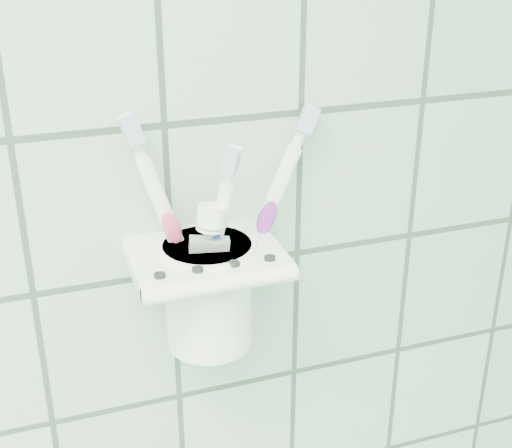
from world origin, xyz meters
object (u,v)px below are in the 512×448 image
toothbrush_orange (195,235)px  toothbrush_blue (218,219)px  toothbrush_pink (208,220)px  toothpaste_tube (200,268)px  holder_bracket (205,259)px  cup (208,290)px

toothbrush_orange → toothbrush_blue: bearing=12.3°
toothbrush_pink → toothpaste_tube: size_ratio=1.60×
holder_bracket → toothbrush_orange: 0.02m
toothbrush_pink → holder_bracket: bearing=-120.5°
toothbrush_blue → toothbrush_pink: bearing=164.9°
holder_bracket → toothbrush_pink: toothbrush_pink is taller
toothbrush_orange → toothpaste_tube: 0.03m
toothbrush_pink → toothbrush_orange: toothbrush_pink is taller
toothbrush_pink → toothpaste_tube: (-0.01, -0.02, -0.03)m
cup → toothbrush_orange: bearing=119.1°
toothbrush_pink → toothbrush_orange: size_ratio=1.14×
cup → toothbrush_pink: (0.00, 0.01, 0.06)m
cup → toothbrush_blue: 0.07m
holder_bracket → toothpaste_tube: (-0.01, -0.01, -0.00)m
holder_bracket → toothpaste_tube: size_ratio=0.96×
cup → toothpaste_tube: 0.04m
toothbrush_orange → toothbrush_pink: bearing=22.2°
toothbrush_orange → toothpaste_tube: bearing=-60.8°
toothbrush_blue → cup: bearing=-136.2°
cup → toothbrush_blue: bearing=23.0°
cup → toothpaste_tube: size_ratio=0.74×
holder_bracket → toothpaste_tube: toothpaste_tube is taller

